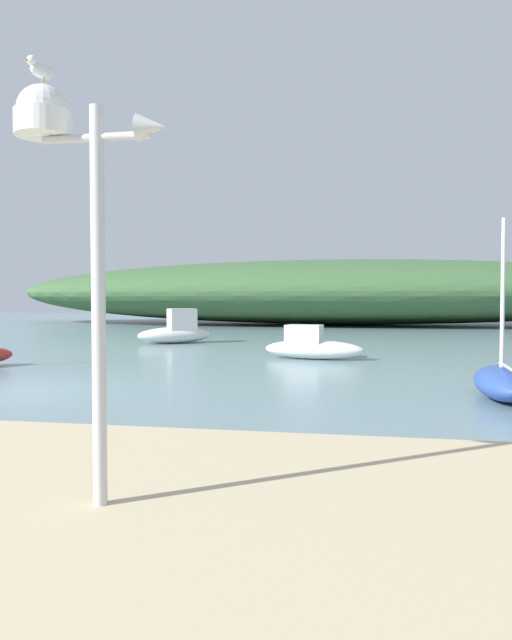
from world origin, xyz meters
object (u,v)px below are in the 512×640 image
at_px(motorboat_off_point, 311,346).
at_px(seagull_on_radar, 41,69).
at_px(sailboat_outer_mooring, 501,382).
at_px(motorboat_mid_channel, 177,331).
at_px(mast_structure, 64,162).

bearing_deg(motorboat_off_point, seagull_on_radar, -94.19).
xyz_separation_m(seagull_on_radar, sailboat_outer_mooring, (5.38, 7.48, -3.60)).
distance_m(motorboat_mid_channel, motorboat_off_point, 8.42).
bearing_deg(motorboat_mid_channel, seagull_on_radar, -74.98).
xyz_separation_m(motorboat_mid_channel, motorboat_off_point, (6.35, -5.52, -0.12)).
xyz_separation_m(motorboat_mid_channel, sailboat_outer_mooring, (10.68, -12.30, -0.20)).
xyz_separation_m(motorboat_off_point, sailboat_outer_mooring, (4.33, -6.78, -0.08)).
height_order(mast_structure, motorboat_mid_channel, mast_structure).
distance_m(seagull_on_radar, sailboat_outer_mooring, 9.89).
height_order(motorboat_mid_channel, sailboat_outer_mooring, sailboat_outer_mooring).
height_order(seagull_on_radar, motorboat_off_point, seagull_on_radar).
bearing_deg(mast_structure, sailboat_outer_mooring, 55.25).
bearing_deg(motorboat_mid_channel, sailboat_outer_mooring, -49.03).
height_order(motorboat_mid_channel, motorboat_off_point, motorboat_mid_channel).
bearing_deg(mast_structure, motorboat_off_point, 86.59).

